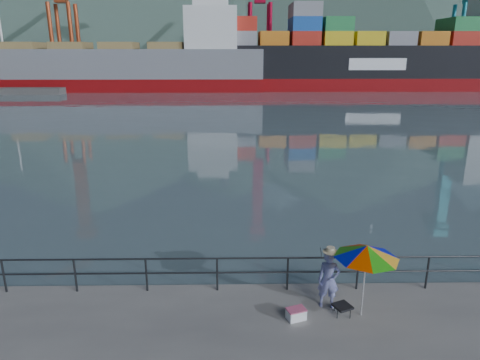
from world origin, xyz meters
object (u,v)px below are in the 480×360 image
Objects in this scene: fisherman at (329,280)px; container_ship at (378,56)px; bulk_carrier at (134,66)px; beach_umbrella at (367,252)px; cooler_bag at (296,314)px.

container_ship is at bearing 78.04° from fisherman.
container_ship is (44.58, 1.65, 1.69)m from bulk_carrier.
beach_umbrella is (0.80, -0.43, 1.02)m from fisherman.
container_ship is (24.34, 71.46, 5.05)m from fisherman.
beach_umbrella is 0.03× the size of container_ship.
beach_umbrella is at bearing -108.14° from container_ship.
bulk_carrier is (-20.24, 69.81, 3.36)m from fisherman.
beach_umbrella is 0.04× the size of bulk_carrier.
fisherman is 1.26m from cooler_bag.
beach_umbrella is 75.75m from container_ship.
bulk_carrier reaches higher than cooler_bag.
beach_umbrella reaches higher than cooler_bag.
fisherman is 3.45× the size of cooler_bag.
fisherman is at bearing 151.57° from beach_umbrella.
cooler_bag is at bearing -74.65° from bulk_carrier.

